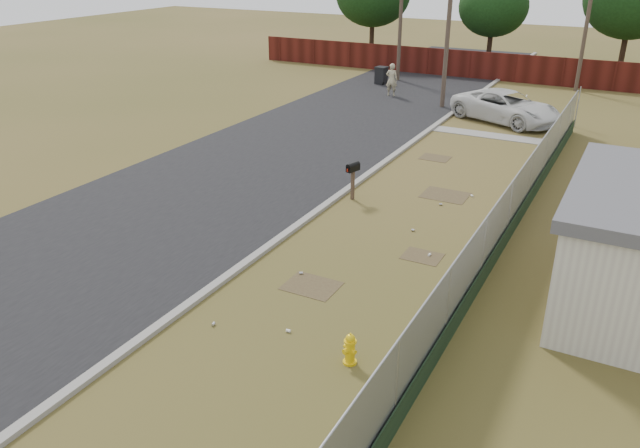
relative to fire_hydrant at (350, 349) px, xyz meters
The scene contains 12 objects.
ground 7.68m from the fire_hydrant, 101.36° to the left, with size 120.00×120.00×0.00m, color brown.
street 17.64m from the fire_hydrant, 117.96° to the left, with size 15.10×60.00×0.12m.
chainlink_fence 8.71m from the fire_hydrant, 79.34° to the left, with size 0.10×27.06×2.02m.
privacy_fence 33.38m from the fire_hydrant, 103.00° to the left, with size 30.00×0.12×1.80m, color #4A1510.
utility_poles 28.99m from the fire_hydrant, 100.41° to the left, with size 12.60×8.24×9.00m.
horizon_trees 31.38m from the fire_hydrant, 91.24° to the left, with size 33.32×31.94×7.78m.
fire_hydrant is the anchor object (origin of this frame).
mailbox 9.53m from the fire_hydrant, 114.89° to the left, with size 0.34×0.59×1.35m.
pickup_truck 21.99m from the fire_hydrant, 94.41° to the left, with size 2.58×5.60×1.56m, color silver.
pedestrian 26.45m from the fire_hydrant, 110.10° to the left, with size 0.70×0.46×1.92m, color tan.
trash_bin 29.94m from the fire_hydrant, 111.56° to the left, with size 0.78×0.85×1.10m.
scattered_litter 5.61m from the fire_hydrant, 102.70° to the left, with size 4.46×11.15×0.07m.
Camera 1 is at (6.10, -17.53, 8.16)m, focal length 35.00 mm.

